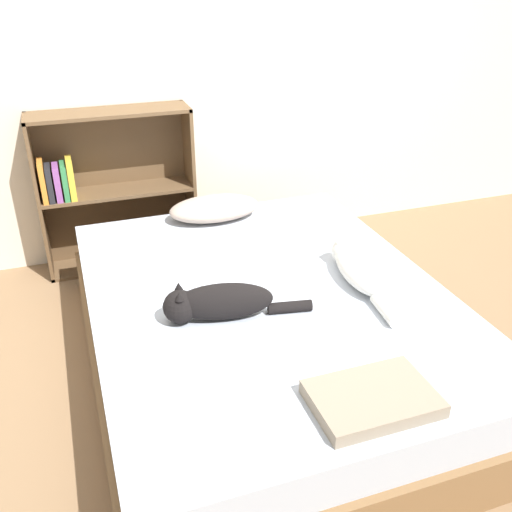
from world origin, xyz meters
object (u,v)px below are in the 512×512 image
(cat_light, at_px, (358,268))
(bookshelf, at_px, (110,187))
(pillow, at_px, (214,208))
(cat_dark, at_px, (216,303))
(bed, at_px, (267,329))

(cat_light, xyz_separation_m, bookshelf, (-0.95, 1.32, 0.03))
(cat_light, distance_m, bookshelf, 1.63)
(cat_light, bearing_deg, pillow, 32.06)
(cat_light, bearing_deg, cat_dark, 103.81)
(pillow, relative_size, cat_dark, 0.84)
(bookshelf, bearing_deg, cat_light, -54.40)
(pillow, bearing_deg, bookshelf, 139.21)
(pillow, bearing_deg, bed, -89.64)
(bed, xyz_separation_m, bookshelf, (-0.52, 1.29, 0.29))
(pillow, bearing_deg, cat_dark, -105.30)
(pillow, relative_size, bookshelf, 0.53)
(pillow, height_order, cat_dark, cat_dark)
(bed, bearing_deg, cat_dark, -154.37)
(bed, height_order, cat_dark, cat_dark)
(bookshelf, bearing_deg, pillow, -40.79)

